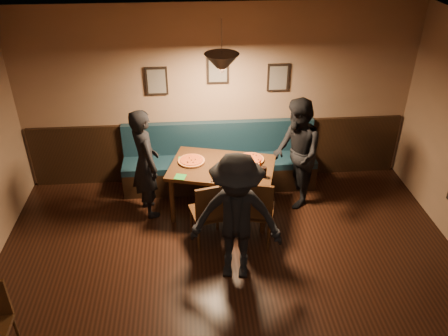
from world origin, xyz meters
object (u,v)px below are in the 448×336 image
diner_front (236,219)px  booth_bench (220,159)px  chair_near_left (208,211)px  diner_right (296,154)px  dining_table (222,189)px  soda_glass (264,172)px  chair_near_right (257,209)px  diner_left (145,164)px  tabasco_bottle (260,163)px

diner_front → booth_bench: bearing=100.9°
chair_near_left → diner_right: bearing=18.1°
booth_bench → dining_table: booth_bench is taller
chair_near_left → soda_glass: size_ratio=6.40×
booth_bench → soda_glass: size_ratio=19.67×
chair_near_right → soda_glass: bearing=84.2°
diner_right → chair_near_right: bearing=-42.6°
diner_left → diner_right: 2.16m
chair_near_left → soda_glass: bearing=9.4°
dining_table → chair_near_right: (0.40, -0.68, 0.12)m
tabasco_bottle → chair_near_right: bearing=-101.5°
dining_table → diner_front: size_ratio=0.86×
dining_table → diner_right: diner_right is taller
chair_near_left → chair_near_right: chair_near_right is taller
chair_near_right → soda_glass: chair_near_right is taller
dining_table → chair_near_left: (-0.23, -0.65, 0.10)m
diner_front → chair_near_left: bearing=124.1°
soda_glass → diner_front: bearing=-115.9°
chair_near_left → tabasco_bottle: size_ratio=9.23×
chair_near_right → diner_front: (-0.34, -0.63, 0.33)m
diner_left → diner_right: (2.16, 0.08, 0.01)m
diner_left → diner_front: (1.13, -1.39, 0.02)m
booth_bench → diner_left: 1.28m
chair_near_left → dining_table: bearing=56.9°
booth_bench → diner_left: bearing=-150.9°
chair_near_right → diner_front: bearing=-103.1°
chair_near_right → diner_left: diner_left is taller
diner_right → tabasco_bottle: diner_right is taller
booth_bench → chair_near_right: 1.42m
chair_near_right → tabasco_bottle: size_ratio=9.53×
booth_bench → diner_front: diner_front is taller
tabasco_bottle → dining_table: bearing=175.6°
diner_right → tabasco_bottle: (-0.56, -0.20, -0.00)m
soda_glass → tabasco_bottle: soda_glass is taller
dining_table → chair_near_left: chair_near_left is taller
diner_right → diner_front: (-1.03, -1.47, 0.01)m
dining_table → soda_glass: soda_glass is taller
diner_front → soda_glass: (0.48, 0.98, 0.01)m
booth_bench → tabasco_bottle: booth_bench is taller
dining_table → tabasco_bottle: size_ratio=13.65×
chair_near_right → dining_table: bearing=136.1°
tabasco_bottle → diner_front: bearing=-110.3°
diner_right → diner_front: bearing=-38.3°
diner_front → tabasco_bottle: diner_front is taller
booth_bench → diner_right: 1.24m
booth_bench → chair_near_left: bearing=-100.6°
diner_left → tabasco_bottle: size_ratio=15.43×
chair_near_right → diner_front: 0.79m
chair_near_right → diner_right: size_ratio=0.61×
diner_right → soda_glass: size_ratio=10.87×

